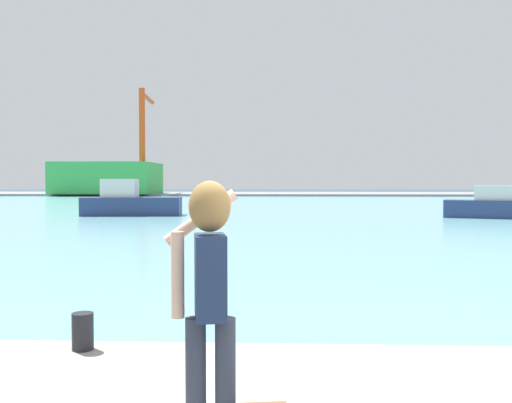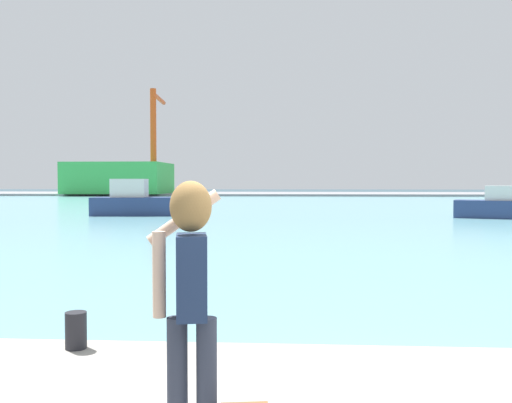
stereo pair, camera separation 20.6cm
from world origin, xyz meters
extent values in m
plane|color=#334751|center=(0.00, 50.00, 0.00)|extent=(220.00, 220.00, 0.00)
cube|color=#6BA8B2|center=(0.00, 52.00, 0.01)|extent=(140.00, 100.00, 0.02)
cube|color=gray|center=(0.00, 92.00, 0.18)|extent=(140.00, 20.00, 0.35)
cylinder|color=#2D3342|center=(-1.27, -0.23, 0.98)|extent=(0.14, 0.14, 0.82)
cylinder|color=#2D3342|center=(-1.07, -0.23, 0.98)|extent=(0.14, 0.14, 0.82)
cube|color=#1E2D4C|center=(-1.17, -0.23, 1.67)|extent=(0.26, 0.37, 0.56)
sphere|color=#E0B293|center=(-1.17, -0.23, 2.13)|extent=(0.22, 0.22, 0.22)
ellipsoid|color=olive|center=(-1.17, -0.25, 2.14)|extent=(0.28, 0.26, 0.34)
cylinder|color=#E0B293|center=(-1.39, -0.23, 1.68)|extent=(0.09, 0.09, 0.58)
cylinder|color=#E0B293|center=(-1.26, -0.02, 2.05)|extent=(0.53, 0.18, 0.40)
cube|color=black|center=(-1.28, 0.09, 2.22)|extent=(0.02, 0.07, 0.14)
cylinder|color=black|center=(-2.74, 1.69, 0.76)|extent=(0.22, 0.22, 0.38)
cube|color=navy|center=(-10.68, 33.20, 0.63)|extent=(6.67, 2.90, 1.22)
cube|color=silver|center=(-11.48, 33.13, 1.86)|extent=(2.42, 1.95, 1.23)
cube|color=silver|center=(13.04, 31.36, 1.59)|extent=(3.46, 2.47, 0.92)
cube|color=green|center=(-28.95, 86.46, 2.86)|extent=(15.54, 12.73, 5.02)
cylinder|color=#D84C19|center=(-23.40, 86.99, 8.96)|extent=(1.00, 1.00, 17.22)
cylinder|color=#D84C19|center=(-23.79, 92.47, 16.77)|extent=(1.47, 11.02, 0.70)
camera|label=1|loc=(-0.70, -3.92, 2.30)|focal=39.16mm
camera|label=2|loc=(-0.50, -3.91, 2.30)|focal=39.16mm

